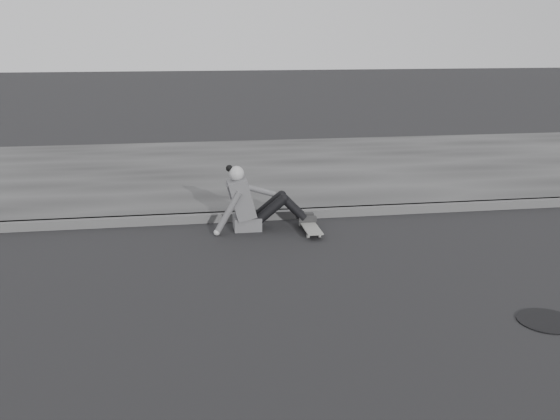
% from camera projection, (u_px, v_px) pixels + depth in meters
% --- Properties ---
extents(ground, '(80.00, 80.00, 0.00)m').
position_uv_depth(ground, '(362.00, 287.00, 6.41)').
color(ground, black).
rests_on(ground, ground).
extents(curb, '(24.00, 0.16, 0.12)m').
position_uv_depth(curb, '(311.00, 213.00, 8.84)').
color(curb, '#464646').
rests_on(curb, ground).
extents(sidewalk, '(24.00, 6.00, 0.12)m').
position_uv_depth(sidewalk, '(278.00, 169.00, 11.71)').
color(sidewalk, '#333333').
rests_on(sidewalk, ground).
extents(manhole, '(0.53, 0.53, 0.01)m').
position_uv_depth(manhole, '(547.00, 321.00, 5.64)').
color(manhole, black).
rests_on(manhole, ground).
extents(skateboard, '(0.20, 0.78, 0.09)m').
position_uv_depth(skateboard, '(310.00, 226.00, 8.19)').
color(skateboard, gray).
rests_on(skateboard, ground).
extents(seated_woman, '(1.38, 0.46, 0.88)m').
position_uv_depth(seated_woman, '(252.00, 203.00, 8.23)').
color(seated_woman, '#4E4D50').
rests_on(seated_woman, ground).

